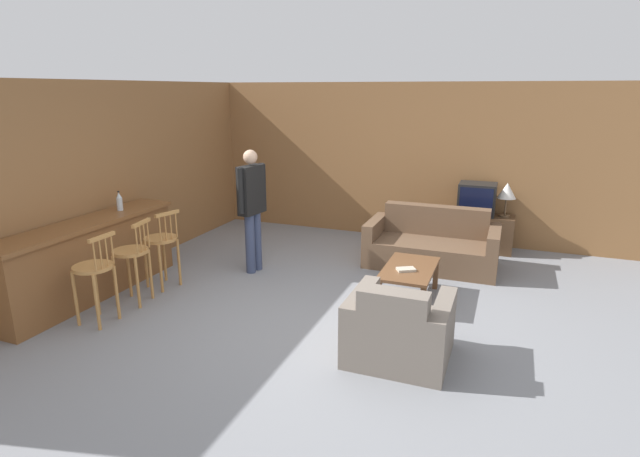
% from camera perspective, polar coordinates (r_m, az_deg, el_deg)
% --- Properties ---
extents(ground_plane, '(24.00, 24.00, 0.00)m').
position_cam_1_polar(ground_plane, '(5.57, -1.32, -10.86)').
color(ground_plane, gray).
extents(wall_back, '(9.40, 0.08, 2.60)m').
position_cam_1_polar(wall_back, '(8.65, 8.20, 7.62)').
color(wall_back, olive).
rests_on(wall_back, ground_plane).
extents(wall_left, '(0.08, 8.74, 2.60)m').
position_cam_1_polar(wall_left, '(7.91, -18.96, 6.19)').
color(wall_left, olive).
rests_on(wall_left, ground_plane).
extents(bar_counter, '(0.55, 2.57, 0.96)m').
position_cam_1_polar(bar_counter, '(6.73, -24.82, -3.16)').
color(bar_counter, brown).
rests_on(bar_counter, ground_plane).
extents(bar_chair_near, '(0.42, 0.42, 1.02)m').
position_cam_1_polar(bar_chair_near, '(5.91, -24.36, -4.72)').
color(bar_chair_near, '#B77F42').
rests_on(bar_chair_near, ground_plane).
extents(bar_chair_mid, '(0.48, 0.48, 1.02)m').
position_cam_1_polar(bar_chair_mid, '(6.29, -20.68, -3.10)').
color(bar_chair_mid, '#B77F42').
rests_on(bar_chair_mid, ground_plane).
extents(bar_chair_far, '(0.50, 0.50, 1.02)m').
position_cam_1_polar(bar_chair_far, '(6.68, -17.65, -1.75)').
color(bar_chair_far, '#B77F42').
rests_on(bar_chair_far, ground_plane).
extents(couch_far, '(1.84, 0.92, 0.83)m').
position_cam_1_polar(couch_far, '(7.42, 12.68, -1.97)').
color(couch_far, brown).
rests_on(couch_far, ground_plane).
extents(armchair_near, '(0.94, 0.87, 0.80)m').
position_cam_1_polar(armchair_near, '(4.85, 8.97, -11.47)').
color(armchair_near, '#70665B').
rests_on(armchair_near, ground_plane).
extents(coffee_table, '(0.59, 1.03, 0.42)m').
position_cam_1_polar(coffee_table, '(6.13, 10.16, -4.93)').
color(coffee_table, brown).
rests_on(coffee_table, ground_plane).
extents(tv_unit, '(1.17, 0.44, 0.58)m').
position_cam_1_polar(tv_unit, '(8.33, 17.20, -0.36)').
color(tv_unit, '#513823').
rests_on(tv_unit, ground_plane).
extents(tv, '(0.56, 0.45, 0.50)m').
position_cam_1_polar(tv, '(8.20, 17.50, 3.25)').
color(tv, black).
rests_on(tv, tv_unit).
extents(bottle, '(0.08, 0.08, 0.26)m').
position_cam_1_polar(bottle, '(7.00, -21.95, 2.86)').
color(bottle, silver).
rests_on(bottle, bar_counter).
extents(book_on_table, '(0.25, 0.22, 0.03)m').
position_cam_1_polar(book_on_table, '(5.99, 9.80, -4.63)').
color(book_on_table, '#B7AD99').
rests_on(book_on_table, coffee_table).
extents(table_lamp, '(0.28, 0.28, 0.53)m').
position_cam_1_polar(table_lamp, '(8.16, 20.59, 3.97)').
color(table_lamp, brown).
rests_on(table_lamp, tv_unit).
extents(person_by_window, '(0.24, 0.55, 1.71)m').
position_cam_1_polar(person_by_window, '(6.89, -7.78, 2.79)').
color(person_by_window, '#384260').
rests_on(person_by_window, ground_plane).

